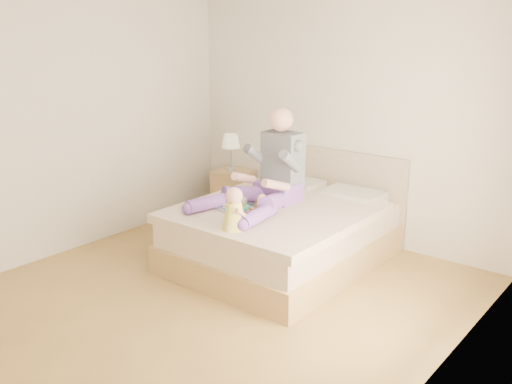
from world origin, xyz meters
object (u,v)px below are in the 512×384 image
Objects in this scene: bed at (286,231)px; adult at (269,176)px; baby at (235,212)px; nightstand at (234,193)px; tray at (242,208)px.

adult is at bearing -139.52° from bed.
adult is 0.82m from baby.
nightstand is 2.30m from baby.
nightstand is 1.19× the size of tray.
bed is at bearing 114.20° from baby.
adult is at bearing 90.66° from tray.
bed is 1.01m from baby.
adult reaches higher than tray.
adult reaches higher than nightstand.
nightstand is 1.79m from tray.
adult is at bearing -48.87° from nightstand.
baby is at bearing -84.65° from bed.
bed is 0.61m from adult.
nightstand is at bearing 149.94° from baby.
tray reaches higher than nightstand.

